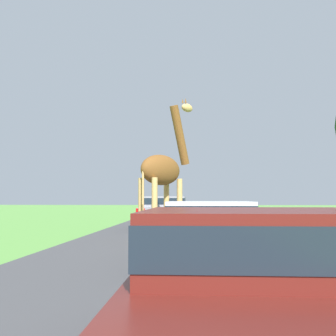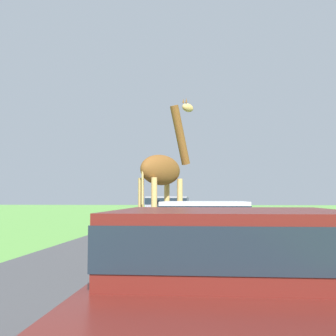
# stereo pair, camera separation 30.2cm
# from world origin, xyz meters

# --- Properties ---
(road) EXTENTS (6.56, 120.00, 0.00)m
(road) POSITION_xyz_m (0.00, 30.00, 0.00)
(road) COLOR #424244
(road) RESTS_ON ground
(giraffe_near_road) EXTENTS (1.90, 2.36, 4.89)m
(giraffe_near_road) POSITION_xyz_m (-0.29, 14.02, 2.23)
(giraffe_near_road) COLOR tan
(giraffe_near_road) RESTS_ON ground
(car_lead_maroon) EXTENTS (1.97, 4.02, 1.29)m
(car_lead_maroon) POSITION_xyz_m (1.25, 3.72, 0.70)
(car_lead_maroon) COLOR #561914
(car_lead_maroon) RESTS_ON ground
(car_queue_right) EXTENTS (1.97, 4.82, 1.44)m
(car_queue_right) POSITION_xyz_m (-0.60, 19.13, 0.78)
(car_queue_right) COLOR gray
(car_queue_right) RESTS_ON ground
(car_queue_left) EXTENTS (1.70, 4.45, 1.36)m
(car_queue_left) POSITION_xyz_m (-1.03, 25.82, 0.73)
(car_queue_left) COLOR silver
(car_queue_left) RESTS_ON ground
(car_far_ahead) EXTENTS (1.93, 4.13, 1.31)m
(car_far_ahead) POSITION_xyz_m (1.05, 9.17, 0.71)
(car_far_ahead) COLOR silver
(car_far_ahead) RESTS_ON ground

